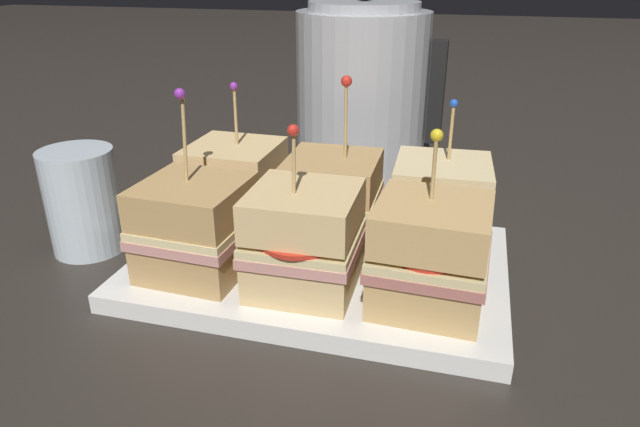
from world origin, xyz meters
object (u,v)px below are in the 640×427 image
sandwich_front_center (306,240)px  drinking_glass (83,201)px  sandwich_front_right (430,255)px  kettle_steel (362,93)px  sandwich_back_left (236,186)px  serving_platter (320,266)px  sandwich_back_center (336,199)px  sandwich_back_right (440,207)px  sandwich_front_left (195,227)px

sandwich_front_center → drinking_glass: (-0.26, 0.04, -0.01)m
sandwich_front_right → kettle_steel: bearing=110.1°
kettle_steel → sandwich_back_left: bearing=-109.6°
serving_platter → sandwich_front_center: 0.08m
serving_platter → drinking_glass: bearing=-177.6°
sandwich_back_center → sandwich_back_right: (0.11, 0.00, 0.00)m
sandwich_back_center → drinking_glass: (-0.26, -0.06, -0.01)m
kettle_steel → drinking_glass: size_ratio=2.32×
sandwich_front_left → sandwich_front_center: sandwich_front_left is taller
sandwich_front_left → sandwich_back_left: 0.10m
sandwich_front_right → sandwich_back_center: (-0.11, 0.10, -0.00)m
sandwich_front_center → sandwich_front_right: 0.11m
serving_platter → sandwich_back_left: (-0.11, 0.05, 0.06)m
drinking_glass → sandwich_front_left: bearing=-15.1°
serving_platter → sandwich_front_right: bearing=-25.5°
sandwich_back_left → sandwich_back_right: (0.22, 0.00, 0.00)m
sandwich_back_left → kettle_steel: kettle_steel is taller
sandwich_back_left → sandwich_back_right: bearing=0.3°
sandwich_front_center → sandwich_back_right: bearing=44.6°
sandwich_front_center → kettle_steel: 0.36m
serving_platter → sandwich_back_right: (0.11, 0.05, 0.06)m
sandwich_back_right → drinking_glass: sandwich_back_right is taller
serving_platter → sandwich_back_center: (0.00, 0.05, 0.05)m
sandwich_front_right → sandwich_back_right: bearing=89.7°
sandwich_back_left → drinking_glass: 0.16m
sandwich_back_center → sandwich_back_right: sandwich_back_center is taller
sandwich_front_right → sandwich_back_left: sandwich_back_left is taller
sandwich_front_right → sandwich_back_right: size_ratio=1.00×
sandwich_front_right → drinking_glass: size_ratio=1.36×
sandwich_front_left → sandwich_back_left: (-0.00, 0.10, 0.00)m
kettle_steel → serving_platter: bearing=-86.2°
sandwich_front_right → kettle_steel: kettle_steel is taller
serving_platter → sandwich_front_left: sandwich_front_left is taller
kettle_steel → sandwich_front_left: bearing=-103.6°
sandwich_front_center → kettle_steel: bearing=93.5°
sandwich_back_left → serving_platter: bearing=-25.4°
sandwich_front_right → sandwich_back_center: bearing=136.0°
sandwich_back_center → sandwich_front_left: bearing=-137.3°
serving_platter → sandwich_front_left: (-0.11, -0.05, 0.05)m
serving_platter → sandwich_back_left: bearing=154.6°
kettle_steel → drinking_glass: bearing=-127.2°
sandwich_back_center → drinking_glass: sandwich_back_center is taller
sandwich_back_right → kettle_steel: kettle_steel is taller
serving_platter → sandwich_back_center: size_ratio=2.10×
sandwich_front_right → sandwich_back_left: 0.24m
serving_platter → sandwich_front_right: size_ratio=2.37×
sandwich_front_left → kettle_steel: kettle_steel is taller
sandwich_front_center → sandwich_back_center: bearing=88.8°
sandwich_back_right → drinking_glass: (-0.37, -0.06, -0.01)m
sandwich_back_left → sandwich_back_center: sandwich_back_center is taller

